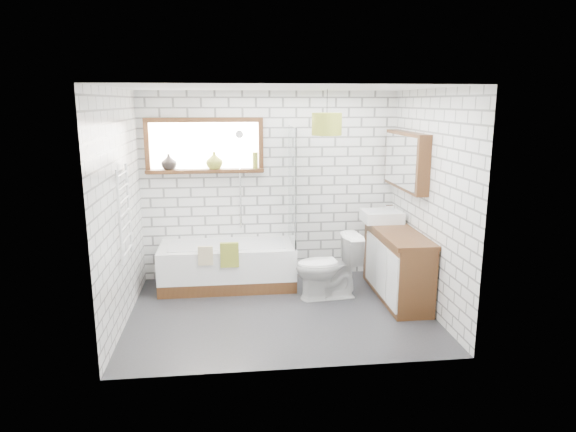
{
  "coord_description": "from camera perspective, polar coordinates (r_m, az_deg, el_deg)",
  "views": [
    {
      "loc": [
        -0.55,
        -5.48,
        2.36
      ],
      "look_at": [
        0.12,
        0.25,
        1.07
      ],
      "focal_mm": 32.0,
      "sensor_mm": 36.0,
      "label": 1
    }
  ],
  "objects": [
    {
      "name": "vanity",
      "position": [
        6.42,
        11.99,
        -5.26
      ],
      "size": [
        0.47,
        1.47,
        0.84
      ],
      "primitive_type": "cube",
      "color": "#3C2110",
      "rests_on": "floor"
    },
    {
      "name": "bathtub",
      "position": [
        6.73,
        -6.72,
        -5.49
      ],
      "size": [
        1.72,
        0.76,
        0.56
      ],
      "primitive_type": "cube",
      "color": "white",
      "rests_on": "floor"
    },
    {
      "name": "wall_left",
      "position": [
        5.71,
        -18.19,
        0.76
      ],
      "size": [
        0.01,
        2.6,
        2.5
      ],
      "primitive_type": "cube",
      "color": "white",
      "rests_on": "ground"
    },
    {
      "name": "mirror_cabinet",
      "position": [
        6.5,
        12.96,
        6.01
      ],
      "size": [
        0.16,
        1.2,
        0.7
      ],
      "primitive_type": "cube",
      "color": "#3C2110",
      "rests_on": "wall_right"
    },
    {
      "name": "floor",
      "position": [
        6.0,
        -0.87,
        -10.62
      ],
      "size": [
        3.4,
        2.6,
        0.01
      ],
      "primitive_type": "cube",
      "color": "#26262A",
      "rests_on": "ground"
    },
    {
      "name": "vase_olive",
      "position": [
        6.76,
        -8.18,
        5.96
      ],
      "size": [
        0.26,
        0.26,
        0.23
      ],
      "primitive_type": "imported",
      "rotation": [
        0.0,
        0.0,
        -0.23
      ],
      "color": "olive",
      "rests_on": "window"
    },
    {
      "name": "wall_right",
      "position": [
        6.03,
        15.42,
        1.54
      ],
      "size": [
        0.01,
        2.6,
        2.5
      ],
      "primitive_type": "cube",
      "color": "white",
      "rests_on": "ground"
    },
    {
      "name": "wall_front",
      "position": [
        4.36,
        0.81,
        -2.15
      ],
      "size": [
        3.4,
        0.01,
        2.5
      ],
      "primitive_type": "cube",
      "color": "white",
      "rests_on": "ground"
    },
    {
      "name": "pendant",
      "position": [
        6.17,
        4.33,
        10.15
      ],
      "size": [
        0.36,
        0.36,
        0.26
      ],
      "primitive_type": "cylinder",
      "color": "olive",
      "rests_on": "ceiling"
    },
    {
      "name": "window",
      "position": [
        6.77,
        -9.26,
        7.7
      ],
      "size": [
        1.52,
        0.16,
        0.68
      ],
      "primitive_type": "cube",
      "color": "#3C2110",
      "rests_on": "wall_back"
    },
    {
      "name": "tap",
      "position": [
        6.77,
        11.68,
        0.55
      ],
      "size": [
        0.04,
        0.04,
        0.17
      ],
      "primitive_type": "cylinder",
      "rotation": [
        0.0,
        0.0,
        -0.12
      ],
      "color": "silver",
      "rests_on": "vanity"
    },
    {
      "name": "shower_screen",
      "position": [
        6.54,
        0.45,
        3.34
      ],
      "size": [
        0.02,
        0.72,
        1.5
      ],
      "primitive_type": "cube",
      "color": "white",
      "rests_on": "bathtub"
    },
    {
      "name": "vase_dark",
      "position": [
        6.8,
        -13.1,
        5.72
      ],
      "size": [
        0.24,
        0.24,
        0.21
      ],
      "primitive_type": "imported",
      "rotation": [
        0.0,
        0.0,
        -0.26
      ],
      "color": "black",
      "rests_on": "window"
    },
    {
      "name": "towel_radiator",
      "position": [
        5.71,
        -17.71,
        0.29
      ],
      "size": [
        0.06,
        0.52,
        1.0
      ],
      "primitive_type": "cube",
      "color": "white",
      "rests_on": "wall_left"
    },
    {
      "name": "toilet",
      "position": [
        6.29,
        4.45,
        -5.62
      ],
      "size": [
        0.52,
        0.82,
        0.79
      ],
      "primitive_type": "imported",
      "rotation": [
        0.0,
        0.0,
        -1.47
      ],
      "color": "white",
      "rests_on": "floor"
    },
    {
      "name": "towel_green",
      "position": [
        6.29,
        -6.52,
        -4.31
      ],
      "size": [
        0.22,
        0.06,
        0.31
      ],
      "primitive_type": "cube",
      "color": "olive",
      "rests_on": "bathtub"
    },
    {
      "name": "bottle",
      "position": [
        6.77,
        -3.67,
        6.01
      ],
      "size": [
        0.08,
        0.08,
        0.21
      ],
      "primitive_type": "cylinder",
      "rotation": [
        0.0,
        0.0,
        0.3
      ],
      "color": "olive",
      "rests_on": "window"
    },
    {
      "name": "shower_riser",
      "position": [
        6.82,
        -5.34,
        4.03
      ],
      "size": [
        0.02,
        0.02,
        1.3
      ],
      "primitive_type": "cylinder",
      "color": "silver",
      "rests_on": "wall_back"
    },
    {
      "name": "ceiling",
      "position": [
        5.51,
        -0.96,
        14.11
      ],
      "size": [
        3.4,
        2.6,
        0.01
      ],
      "primitive_type": "cube",
      "color": "white",
      "rests_on": "ground"
    },
    {
      "name": "basin",
      "position": [
        6.74,
        10.36,
        -0.02
      ],
      "size": [
        0.49,
        0.43,
        0.14
      ],
      "primitive_type": "cube",
      "color": "white",
      "rests_on": "vanity"
    },
    {
      "name": "wall_back",
      "position": [
        6.9,
        -2.0,
        3.34
      ],
      "size": [
        3.4,
        0.01,
        2.5
      ],
      "primitive_type": "cube",
      "color": "white",
      "rests_on": "ground"
    },
    {
      "name": "towel_beige",
      "position": [
        6.3,
        -9.15,
        -4.37
      ],
      "size": [
        0.18,
        0.04,
        0.23
      ],
      "primitive_type": "cube",
      "color": "tan",
      "rests_on": "bathtub"
    }
  ]
}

